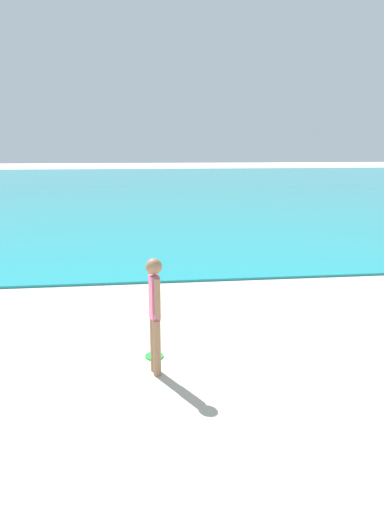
{
  "coord_description": "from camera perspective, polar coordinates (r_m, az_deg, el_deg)",
  "views": [
    {
      "loc": [
        -1.34,
        0.81,
        3.2
      ],
      "look_at": [
        -0.34,
        8.98,
        1.2
      ],
      "focal_mm": 31.3,
      "sensor_mm": 36.0,
      "label": 1
    }
  ],
  "objects": [
    {
      "name": "person_standing",
      "position": [
        6.35,
        -4.79,
        -6.83
      ],
      "size": [
        0.23,
        0.39,
        1.72
      ],
      "rotation": [
        0.0,
        0.0,
        4.94
      ],
      "color": "#936B4C",
      "rests_on": "ground"
    },
    {
      "name": "water",
      "position": [
        40.51,
        -5.11,
        9.12
      ],
      "size": [
        160.0,
        60.0,
        0.06
      ],
      "primitive_type": "cube",
      "color": "teal",
      "rests_on": "ground"
    },
    {
      "name": "frisbee",
      "position": [
        7.2,
        -4.85,
        -12.63
      ],
      "size": [
        0.28,
        0.28,
        0.03
      ],
      "primitive_type": "cylinder",
      "color": "green",
      "rests_on": "ground"
    }
  ]
}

